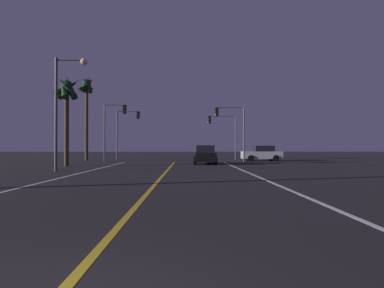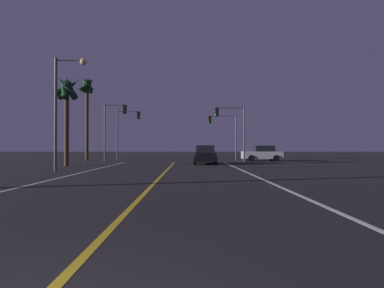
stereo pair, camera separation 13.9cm
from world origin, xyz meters
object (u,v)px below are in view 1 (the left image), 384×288
(street_lamp_right_near, at_px, (384,15))
(traffic_light_far_right, at_px, (222,127))
(street_lamp_left_mid, at_px, (64,98))
(car_ahead_far, at_px, (205,155))
(palm_tree_left_far, at_px, (87,93))
(traffic_light_near_left, at_px, (115,120))
(car_crossing_side, at_px, (262,154))
(traffic_light_far_left, at_px, (128,124))
(traffic_light_near_right, at_px, (230,121))
(palm_tree_left_mid, at_px, (67,94))

(street_lamp_right_near, bearing_deg, traffic_light_far_right, -87.68)
(street_lamp_right_near, bearing_deg, street_lamp_left_mid, -40.98)
(car_ahead_far, relative_size, traffic_light_far_right, 0.81)
(traffic_light_far_right, distance_m, palm_tree_left_far, 16.18)
(traffic_light_near_left, relative_size, street_lamp_left_mid, 0.81)
(car_crossing_side, bearing_deg, street_lamp_right_near, 83.46)
(traffic_light_far_left, bearing_deg, car_ahead_far, -45.46)
(traffic_light_near_left, height_order, traffic_light_far_right, traffic_light_near_left)
(car_crossing_side, height_order, traffic_light_near_left, traffic_light_near_left)
(car_ahead_far, relative_size, palm_tree_left_far, 0.44)
(traffic_light_near_right, distance_m, traffic_light_near_left, 11.80)
(traffic_light_far_right, relative_size, street_lamp_right_near, 0.66)
(traffic_light_far_right, bearing_deg, palm_tree_left_far, 6.40)
(traffic_light_near_left, xyz_separation_m, street_lamp_right_near, (12.74, -23.09, 0.82))
(car_crossing_side, xyz_separation_m, palm_tree_left_mid, (-18.03, -8.82, 5.03))
(traffic_light_far_left, bearing_deg, traffic_light_near_left, -92.59)
(traffic_light_near_right, distance_m, traffic_light_far_left, 12.80)
(palm_tree_left_mid, bearing_deg, car_crossing_side, 26.08)
(street_lamp_left_mid, bearing_deg, street_lamp_right_near, -40.98)
(street_lamp_left_mid, height_order, palm_tree_left_mid, palm_tree_left_mid)
(traffic_light_near_left, bearing_deg, street_lamp_right_near, -61.11)
(street_lamp_right_near, bearing_deg, traffic_light_near_left, -61.11)
(traffic_light_near_left, distance_m, palm_tree_left_mid, 6.97)
(car_ahead_far, bearing_deg, street_lamp_right_near, -169.25)
(street_lamp_right_near, xyz_separation_m, palm_tree_left_mid, (-15.10, 16.72, 0.73))
(palm_tree_left_mid, relative_size, palm_tree_left_far, 0.77)
(traffic_light_far_right, height_order, palm_tree_left_far, palm_tree_left_far)
(car_ahead_far, bearing_deg, traffic_light_near_left, 69.33)
(car_crossing_side, bearing_deg, traffic_light_near_left, 8.90)
(traffic_light_near_left, xyz_separation_m, street_lamp_left_mid, (-0.49, -11.60, 0.37))
(car_ahead_far, distance_m, palm_tree_left_mid, 12.78)
(traffic_light_near_left, relative_size, street_lamp_right_near, 0.73)
(traffic_light_near_left, distance_m, traffic_light_far_right, 12.83)
(car_crossing_side, height_order, traffic_light_far_right, traffic_light_far_right)
(palm_tree_left_mid, bearing_deg, street_lamp_left_mid, -70.34)
(street_lamp_left_mid, bearing_deg, car_ahead_far, 40.83)
(car_ahead_far, bearing_deg, traffic_light_far_left, 44.54)
(palm_tree_left_mid, bearing_deg, traffic_light_near_right, 24.22)
(car_ahead_far, bearing_deg, street_lamp_left_mid, 130.83)
(street_lamp_left_mid, relative_size, palm_tree_left_mid, 0.98)
(traffic_light_far_right, xyz_separation_m, street_lamp_right_near, (1.16, -28.59, 1.13))
(street_lamp_left_mid, height_order, palm_tree_left_far, palm_tree_left_far)
(car_ahead_far, distance_m, street_lamp_right_near, 20.50)
(traffic_light_far_right, relative_size, palm_tree_left_mid, 0.72)
(car_crossing_side, xyz_separation_m, palm_tree_left_far, (-19.74, 1.29, 6.87))
(palm_tree_left_mid, distance_m, palm_tree_left_far, 10.42)
(palm_tree_left_far, bearing_deg, palm_tree_left_mid, -80.40)
(car_crossing_side, bearing_deg, street_lamp_left_mid, 41.02)
(traffic_light_near_left, bearing_deg, palm_tree_left_mid, -110.29)
(car_crossing_side, relative_size, street_lamp_right_near, 0.53)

